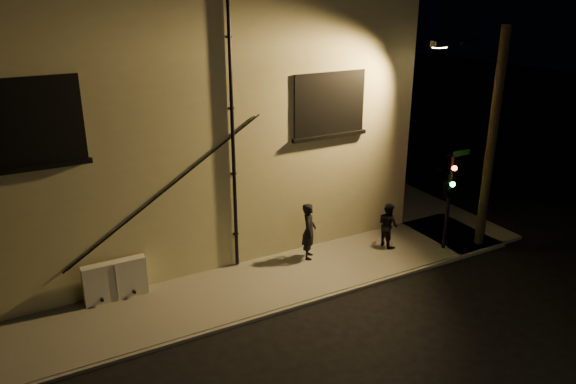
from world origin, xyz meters
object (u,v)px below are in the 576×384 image
traffic_signal (448,187)px  streetlamp_pole (489,136)px  pedestrian_b (388,225)px  pedestrian_a (309,231)px  utility_cabinet (115,280)px

traffic_signal → streetlamp_pole: 2.12m
pedestrian_b → traffic_signal: (1.39, -1.19, 1.52)m
pedestrian_a → streetlamp_pole: (5.68, -1.82, 2.87)m
pedestrian_a → streetlamp_pole: bearing=-74.9°
pedestrian_a → pedestrian_b: bearing=-67.5°
utility_cabinet → traffic_signal: 10.69m
streetlamp_pole → utility_cabinet: bearing=169.2°
utility_cabinet → streetlamp_pole: size_ratio=0.24×
pedestrian_a → traffic_signal: size_ratio=0.56×
utility_cabinet → pedestrian_a: pedestrian_a is taller
pedestrian_b → pedestrian_a: bearing=78.6°
utility_cabinet → pedestrian_a: size_ratio=0.93×
utility_cabinet → traffic_signal: (10.34, -2.14, 1.71)m
pedestrian_b → utility_cabinet: bearing=82.9°
pedestrian_b → traffic_signal: bearing=-131.7°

